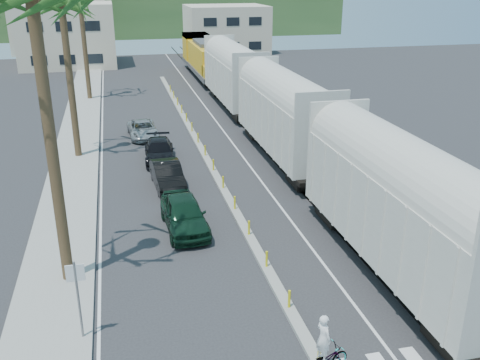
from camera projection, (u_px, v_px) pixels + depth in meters
name	position (u px, v px, depth m)	size (l,w,h in m)	color
ground	(307.00, 345.00, 17.85)	(140.00, 140.00, 0.00)	#28282B
sidewalk	(78.00, 143.00, 38.68)	(3.00, 90.00, 0.15)	gray
rails	(248.00, 122.00, 44.31)	(1.56, 100.00, 0.06)	black
median	(205.00, 156.00, 35.93)	(0.45, 60.00, 0.85)	gray
lane_markings	(166.00, 139.00, 40.07)	(9.42, 90.00, 0.01)	silver
freight_train	(261.00, 98.00, 39.87)	(3.00, 60.94, 5.85)	beige
street_sign	(77.00, 290.00, 17.39)	(0.60, 0.08, 3.00)	slate
buildings	(103.00, 25.00, 79.90)	(38.00, 27.00, 10.00)	beige
hillside	(136.00, 3.00, 106.40)	(80.00, 20.00, 12.00)	#385628
car_lead	(184.00, 214.00, 25.62)	(2.12, 4.83, 1.62)	black
car_second	(167.00, 175.00, 30.75)	(1.82, 4.54, 1.47)	black
car_third	(159.00, 151.00, 35.14)	(2.17, 4.75, 1.35)	black
car_rear	(143.00, 129.00, 40.19)	(2.31, 4.57, 1.24)	#A3A6A8
cyclist	(325.00, 356.00, 16.35)	(1.60, 2.08, 2.14)	#9EA0A5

